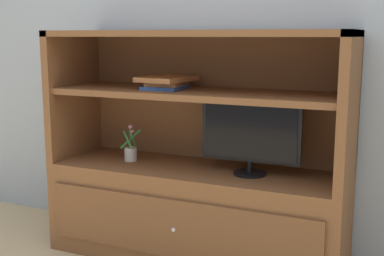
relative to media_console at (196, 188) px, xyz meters
name	(u,v)px	position (x,y,z in m)	size (l,w,h in m)	color
painted_rear_wall	(218,25)	(0.00, 0.34, 0.96)	(6.00, 0.10, 2.80)	#9EA8B2
media_console	(196,188)	(0.00, 0.00, 0.00)	(1.77, 0.58, 1.36)	brown
tv_monitor	(250,136)	(0.34, -0.01, 0.35)	(0.57, 0.19, 0.41)	black
potted_plant	(131,152)	(-0.44, -0.01, 0.18)	(0.11, 0.11, 0.23)	beige
magazine_stack	(167,82)	(-0.19, 0.00, 0.63)	(0.29, 0.36, 0.07)	#2D519E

